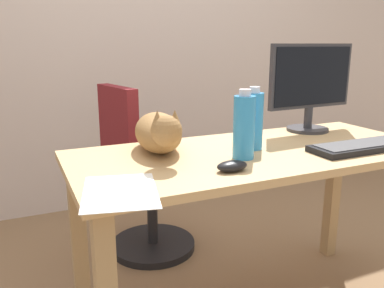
{
  "coord_description": "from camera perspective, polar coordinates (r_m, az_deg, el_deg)",
  "views": [
    {
      "loc": [
        -0.87,
        -1.31,
        1.16
      ],
      "look_at": [
        -0.29,
        -0.02,
        0.81
      ],
      "focal_mm": 37.49,
      "sensor_mm": 36.0,
      "label": 1
    }
  ],
  "objects": [
    {
      "name": "water_bottle",
      "position": [
        1.62,
        8.75,
        3.35
      ],
      "size": [
        0.08,
        0.08,
        0.25
      ],
      "color": "#2D8CD1",
      "rests_on": "desk"
    },
    {
      "name": "spray_bottle",
      "position": [
        1.48,
        7.4,
        2.47
      ],
      "size": [
        0.08,
        0.08,
        0.26
      ],
      "color": "#2D8CD1",
      "rests_on": "desk"
    },
    {
      "name": "computer_mouse",
      "position": [
        1.34,
        5.72,
        -3.13
      ],
      "size": [
        0.11,
        0.06,
        0.04
      ],
      "primitive_type": "ellipsoid",
      "color": "black",
      "rests_on": "desk"
    },
    {
      "name": "office_chair",
      "position": [
        2.24,
        -6.91,
        -5.37
      ],
      "size": [
        0.49,
        0.48,
        0.95
      ],
      "color": "black",
      "rests_on": "ground_plane"
    },
    {
      "name": "monitor",
      "position": [
        2.01,
        16.54,
        8.16
      ],
      "size": [
        0.48,
        0.2,
        0.41
      ],
      "color": "#333338",
      "rests_on": "desk"
    },
    {
      "name": "paper_sheet",
      "position": [
        1.18,
        -10.18,
        -6.66
      ],
      "size": [
        0.27,
        0.34,
        0.0
      ],
      "primitive_type": "cube",
      "rotation": [
        0.0,
        0.0,
        -0.23
      ],
      "color": "white",
      "rests_on": "desk"
    },
    {
      "name": "cat",
      "position": [
        1.56,
        -4.7,
        1.74
      ],
      "size": [
        0.26,
        0.6,
        0.2
      ],
      "color": "olive",
      "rests_on": "desk"
    },
    {
      "name": "desk",
      "position": [
        1.66,
        9.06,
        -4.68
      ],
      "size": [
        1.48,
        0.64,
        0.75
      ],
      "color": "tan",
      "rests_on": "ground_plane"
    },
    {
      "name": "keyboard",
      "position": [
        1.74,
        22.93,
        -0.33
      ],
      "size": [
        0.44,
        0.15,
        0.03
      ],
      "color": "black",
      "rests_on": "desk"
    },
    {
      "name": "back_wall",
      "position": [
        2.96,
        -7.39,
        16.66
      ],
      "size": [
        6.0,
        0.04,
        2.6
      ],
      "primitive_type": "cube",
      "color": "beige",
      "rests_on": "ground_plane"
    }
  ]
}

